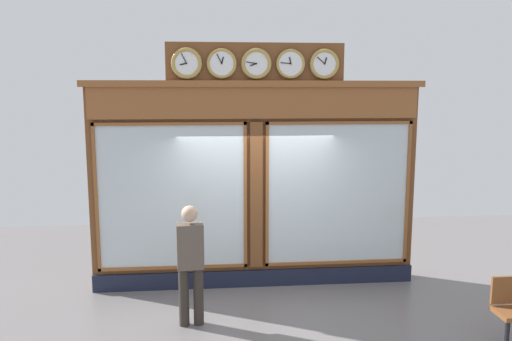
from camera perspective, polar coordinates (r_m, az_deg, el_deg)
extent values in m
cube|color=brown|center=(8.42, -0.10, -1.92)|extent=(5.28, 0.30, 3.26)
cube|color=#191E33|center=(8.67, 0.01, -11.86)|extent=(5.28, 0.08, 0.28)
cube|color=brown|center=(8.08, 0.03, 7.52)|extent=(5.18, 0.08, 0.49)
cube|color=brown|center=(8.10, 0.01, 9.61)|extent=(5.39, 0.20, 0.10)
cube|color=silver|center=(8.51, 9.07, -2.57)|extent=(2.29, 0.02, 2.27)
cube|color=brown|center=(8.34, 9.31, 5.25)|extent=(2.39, 0.04, 0.05)
cube|color=brown|center=(8.80, 8.92, -10.03)|extent=(2.39, 0.04, 0.05)
cube|color=brown|center=(8.85, 16.47, -2.37)|extent=(0.05, 0.04, 2.37)
cube|color=brown|center=(8.28, 1.23, -2.78)|extent=(0.05, 0.04, 2.37)
cube|color=silver|center=(8.26, -9.33, -2.92)|extent=(2.29, 0.02, 2.27)
cube|color=brown|center=(8.09, -9.55, 5.13)|extent=(2.39, 0.04, 0.05)
cube|color=brown|center=(8.56, -9.14, -10.58)|extent=(2.39, 0.04, 0.05)
cube|color=brown|center=(8.41, -17.33, -3.01)|extent=(0.05, 0.04, 2.37)
cube|color=brown|center=(8.25, -1.19, -2.83)|extent=(0.05, 0.04, 2.37)
cube|color=brown|center=(8.26, 0.02, -2.80)|extent=(0.20, 0.10, 2.37)
cube|color=brown|center=(8.15, -0.01, 11.76)|extent=(2.79, 0.06, 0.65)
cylinder|color=white|center=(8.24, 7.61, 11.65)|extent=(0.38, 0.02, 0.38)
torus|color=#B79347|center=(8.23, 7.62, 11.65)|extent=(0.47, 0.06, 0.47)
cube|color=black|center=(8.23, 7.74, 11.99)|extent=(0.05, 0.01, 0.10)
cube|color=black|center=(8.21, 7.23, 12.04)|extent=(0.13, 0.01, 0.12)
sphere|color=black|center=(8.22, 7.64, 11.65)|extent=(0.02, 0.02, 0.02)
cylinder|color=white|center=(8.14, 3.87, 11.74)|extent=(0.38, 0.02, 0.38)
torus|color=#B79347|center=(8.13, 3.87, 11.74)|extent=(0.45, 0.04, 0.45)
cube|color=black|center=(8.12, 3.82, 12.10)|extent=(0.04, 0.01, 0.10)
cube|color=black|center=(8.11, 3.32, 11.82)|extent=(0.16, 0.01, 0.03)
sphere|color=black|center=(8.12, 3.89, 11.75)|extent=(0.02, 0.02, 0.02)
cylinder|color=white|center=(8.07, 0.04, 11.78)|extent=(0.38, 0.02, 0.38)
torus|color=#B79347|center=(8.06, 0.04, 11.79)|extent=(0.47, 0.06, 0.47)
cube|color=black|center=(8.05, -0.30, 11.67)|extent=(0.10, 0.01, 0.05)
cube|color=black|center=(8.05, -0.52, 11.88)|extent=(0.16, 0.01, 0.04)
sphere|color=black|center=(8.05, 0.05, 11.79)|extent=(0.02, 0.02, 0.02)
cylinder|color=white|center=(8.04, -3.83, 11.78)|extent=(0.38, 0.02, 0.38)
torus|color=#B79347|center=(8.03, -3.83, 11.78)|extent=(0.46, 0.05, 0.46)
cube|color=black|center=(8.02, -3.74, 12.13)|extent=(0.04, 0.01, 0.10)
cube|color=black|center=(8.02, -4.11, 12.28)|extent=(0.08, 0.01, 0.15)
sphere|color=black|center=(8.02, -3.83, 11.78)|extent=(0.02, 0.02, 0.02)
cylinder|color=white|center=(8.04, -7.72, 11.71)|extent=(0.38, 0.02, 0.38)
torus|color=#B79347|center=(8.03, -7.72, 11.72)|extent=(0.47, 0.06, 0.47)
cube|color=black|center=(8.02, -8.09, 11.63)|extent=(0.10, 0.01, 0.04)
cube|color=black|center=(8.03, -8.00, 12.22)|extent=(0.08, 0.01, 0.15)
sphere|color=black|center=(8.02, -7.73, 11.72)|extent=(0.02, 0.02, 0.02)
cylinder|color=#312A24|center=(7.32, -8.02, -13.74)|extent=(0.14, 0.14, 0.82)
cylinder|color=#312A24|center=(7.33, -6.41, -13.68)|extent=(0.14, 0.14, 0.82)
cube|color=brown|center=(7.08, -7.33, -8.32)|extent=(0.38, 0.25, 0.62)
sphere|color=tan|center=(6.95, -7.40, -4.78)|extent=(0.22, 0.22, 0.22)
cylinder|color=black|center=(7.48, 26.13, -15.63)|extent=(0.06, 0.06, 0.45)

